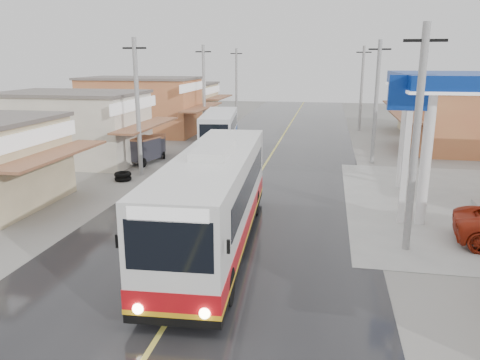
{
  "coord_description": "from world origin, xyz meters",
  "views": [
    {
      "loc": [
        3.97,
        -16.89,
        6.82
      ],
      "look_at": [
        0.32,
        2.47,
        1.7
      ],
      "focal_mm": 35.0,
      "sensor_mm": 36.0,
      "label": 1
    }
  ],
  "objects": [
    {
      "name": "cyclist",
      "position": [
        -3.22,
        6.64,
        0.74
      ],
      "size": [
        1.18,
        2.21,
        2.26
      ],
      "rotation": [
        0.0,
        0.0,
        -0.22
      ],
      "color": "black",
      "rests_on": "ground"
    },
    {
      "name": "centre_line",
      "position": [
        0.0,
        15.0,
        0.02
      ],
      "size": [
        0.15,
        90.0,
        0.01
      ],
      "primitive_type": "cube",
      "color": "#D8CC4C",
      "rests_on": "road"
    },
    {
      "name": "tricycle_near",
      "position": [
        -8.01,
        11.93,
        1.01
      ],
      "size": [
        2.04,
        2.62,
        1.78
      ],
      "rotation": [
        0.0,
        0.0,
        -0.27
      ],
      "color": "#26262D",
      "rests_on": "ground"
    },
    {
      "name": "tricycle_far",
      "position": [
        -7.98,
        14.33,
        0.87
      ],
      "size": [
        1.82,
        2.12,
        1.53
      ],
      "rotation": [
        0.0,
        0.0,
        0.29
      ],
      "color": "#26262D",
      "rests_on": "ground"
    },
    {
      "name": "utility_poles_left",
      "position": [
        -7.0,
        16.0,
        0.0
      ],
      "size": [
        1.6,
        50.0,
        8.0
      ],
      "primitive_type": null,
      "color": "gray",
      "rests_on": "ground"
    },
    {
      "name": "tyre_stack",
      "position": [
        -7.49,
        7.49,
        0.25
      ],
      "size": [
        0.98,
        0.98,
        0.5
      ],
      "color": "black",
      "rests_on": "ground"
    },
    {
      "name": "road",
      "position": [
        0.0,
        15.0,
        0.01
      ],
      "size": [
        12.0,
        90.0,
        0.02
      ],
      "primitive_type": "cube",
      "color": "black",
      "rests_on": "ground"
    },
    {
      "name": "utility_poles_right",
      "position": [
        7.0,
        15.0,
        0.0
      ],
      "size": [
        1.6,
        36.0,
        8.0
      ],
      "primitive_type": null,
      "color": "gray",
      "rests_on": "ground"
    },
    {
      "name": "ground",
      "position": [
        0.0,
        0.0,
        0.0
      ],
      "size": [
        120.0,
        120.0,
        0.0
      ],
      "primitive_type": "plane",
      "color": "slate",
      "rests_on": "ground"
    },
    {
      "name": "coach_bus",
      "position": [
        0.02,
        -0.93,
        1.83
      ],
      "size": [
        3.38,
        12.29,
        3.8
      ],
      "rotation": [
        0.0,
        0.0,
        0.06
      ],
      "color": "silver",
      "rests_on": "road"
    },
    {
      "name": "second_bus",
      "position": [
        -4.2,
        17.92,
        1.53
      ],
      "size": [
        3.47,
        8.78,
        2.83
      ],
      "rotation": [
        0.0,
        0.0,
        0.14
      ],
      "color": "silver",
      "rests_on": "road"
    },
    {
      "name": "shopfronts_left",
      "position": [
        -13.0,
        18.0,
        0.0
      ],
      "size": [
        11.0,
        44.0,
        5.2
      ],
      "primitive_type": null,
      "color": "tan",
      "rests_on": "ground"
    }
  ]
}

